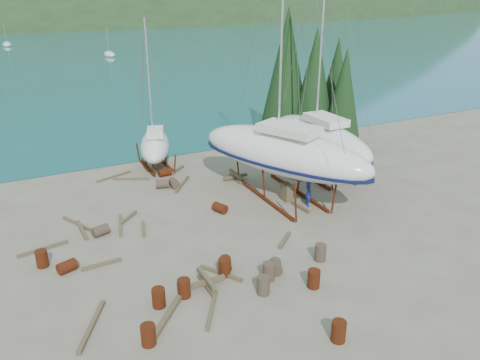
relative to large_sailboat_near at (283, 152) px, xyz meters
name	(u,v)px	position (x,y,z in m)	size (l,w,h in m)	color
ground	(248,240)	(-4.68, -4.09, -3.13)	(600.00, 600.00, 0.00)	#61584C
bay_water	(9,12)	(-4.68, 310.91, -3.13)	(700.00, 700.00, 0.00)	#186779
far_hill	(8,12)	(-4.68, 315.91, -3.13)	(800.00, 360.00, 110.00)	#213219
far_house_right	(99,15)	(25.32, 185.91, -0.21)	(6.60, 5.60, 5.60)	beige
cypress_near_right	(315,80)	(7.82, 7.91, 2.66)	(3.60, 3.60, 10.00)	black
cypress_mid_right	(344,93)	(9.32, 5.91, 1.79)	(3.06, 3.06, 8.50)	black
cypress_back_left	(287,67)	(6.32, 9.91, 3.53)	(4.14, 4.14, 11.50)	black
cypress_far_right	(336,82)	(10.82, 8.91, 2.08)	(3.24, 3.24, 9.00)	black
moored_boat_mid	(109,54)	(5.32, 75.91, -2.74)	(2.00, 5.00, 6.05)	silver
moored_boat_far	(7,45)	(-12.68, 105.91, -2.74)	(2.00, 5.00, 6.05)	silver
large_sailboat_near	(283,152)	(0.00, 0.00, 0.00)	(8.45, 12.72, 19.45)	silver
large_sailboat_far	(320,138)	(4.55, 2.33, -0.35)	(3.17, 10.75, 16.99)	silver
small_sailboat_shore	(155,145)	(-5.68, 9.11, -1.33)	(4.19, 7.13, 10.89)	silver
worker	(308,194)	(0.77, -1.89, -2.30)	(0.60, 0.40, 1.66)	navy
drum_0	(148,335)	(-11.81, -9.52, -2.69)	(0.58, 0.58, 0.88)	#632A10
drum_1	(276,267)	(-4.89, -7.43, -2.84)	(0.58, 0.58, 0.88)	#2D2823
drum_2	(67,266)	(-13.88, -2.87, -2.84)	(0.58, 0.58, 0.88)	#632A10
drum_3	(339,331)	(-5.19, -12.63, -2.69)	(0.58, 0.58, 0.88)	#632A10
drum_4	(165,172)	(-5.68, 7.05, -2.84)	(0.58, 0.58, 0.88)	#632A10
drum_5	(269,272)	(-5.54, -7.86, -2.69)	(0.58, 0.58, 0.88)	#2D2823
drum_6	(220,208)	(-4.58, -0.24, -2.84)	(0.58, 0.58, 0.88)	#632A10
drum_7	(314,279)	(-3.99, -9.28, -2.69)	(0.58, 0.58, 0.88)	#632A10
drum_8	(42,259)	(-14.89, -1.84, -2.69)	(0.58, 0.58, 0.88)	#632A10
drum_9	(162,184)	(-6.53, 4.98, -2.84)	(0.58, 0.58, 0.88)	#2D2823
drum_10	(224,267)	(-7.23, -6.58, -2.69)	(0.58, 0.58, 0.88)	#632A10
drum_11	(174,183)	(-5.77, 4.75, -2.84)	(0.58, 0.58, 0.88)	#2D2823
drum_12	(225,264)	(-6.96, -6.12, -2.84)	(0.58, 0.58, 0.88)	#632A10
drum_13	(159,298)	(-10.75, -7.45, -2.69)	(0.58, 0.58, 0.88)	#632A10
drum_14	(184,288)	(-9.53, -7.29, -2.69)	(0.58, 0.58, 0.88)	#632A10
drum_15	(101,231)	(-11.70, 0.09, -2.84)	(0.58, 0.58, 0.88)	#2D2823
drum_16	(263,285)	(-6.29, -8.68, -2.69)	(0.58, 0.58, 0.88)	#2D2823
drum_17	(320,253)	(-2.36, -7.53, -2.69)	(0.58, 0.58, 0.88)	#2D2823
timber_0	(114,177)	(-9.07, 8.44, -3.06)	(0.14, 2.79, 0.14)	brown
timber_1	(301,207)	(0.11, -2.09, -3.03)	(0.19, 1.61, 0.19)	brown
timber_2	(82,230)	(-12.56, 1.00, -3.04)	(0.19, 2.33, 0.19)	brown
timber_3	(212,310)	(-8.85, -8.78, -3.06)	(0.15, 2.64, 0.15)	brown
timber_4	(128,218)	(-9.84, 1.36, -3.04)	(0.17, 1.72, 0.17)	brown
timber_5	(221,273)	(-7.37, -6.46, -3.05)	(0.16, 2.37, 0.16)	brown
timber_6	(177,170)	(-4.56, 7.53, -3.03)	(0.19, 1.82, 0.19)	brown
timber_7	(285,240)	(-2.94, -5.13, -3.04)	(0.17, 1.77, 0.17)	brown
timber_8	(144,229)	(-9.43, -0.44, -3.04)	(0.19, 1.72, 0.19)	brown
timber_9	(131,179)	(-8.12, 7.41, -3.06)	(0.15, 2.53, 0.15)	brown
timber_10	(182,184)	(-5.19, 4.79, -3.05)	(0.16, 2.90, 0.16)	brown
timber_11	(120,225)	(-10.48, 0.66, -3.05)	(0.15, 2.66, 0.15)	brown
timber_12	(102,264)	(-12.29, -3.10, -3.05)	(0.17, 1.97, 0.17)	brown
timber_14	(92,326)	(-13.60, -7.55, -3.04)	(0.18, 3.15, 0.18)	brown
timber_15	(78,224)	(-12.66, 1.94, -3.06)	(0.15, 2.76, 0.15)	brown
timber_16	(168,315)	(-10.66, -8.35, -3.02)	(0.23, 2.78, 0.23)	brown
timber_17	(43,249)	(-14.73, -0.19, -3.05)	(0.16, 2.57, 0.16)	brown
timber_pile_fore	(206,282)	(-8.38, -7.11, -2.83)	(1.80, 1.80, 0.60)	brown
timber_pile_aft	(235,176)	(-1.44, 3.95, -2.83)	(1.80, 1.80, 0.60)	brown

